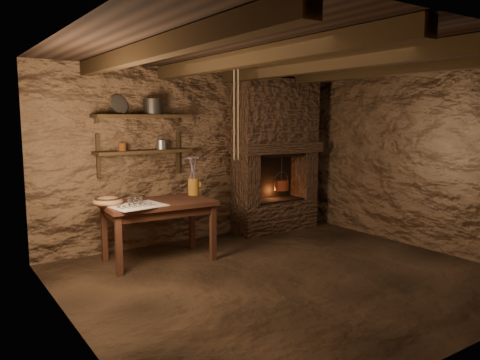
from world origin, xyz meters
TOP-DOWN VIEW (x-y plane):
  - floor at (0.00, 0.00)m, footprint 4.50×4.50m
  - back_wall at (0.00, 2.00)m, footprint 4.50×0.04m
  - front_wall at (0.00, -2.00)m, footprint 4.50×0.04m
  - left_wall at (-2.25, 0.00)m, footprint 0.04×4.00m
  - right_wall at (2.25, 0.00)m, footprint 0.04×4.00m
  - ceiling at (0.00, 0.00)m, footprint 4.50×4.00m
  - beam_far_left at (-1.50, 0.00)m, footprint 0.14×3.95m
  - beam_mid_left at (-0.50, 0.00)m, footprint 0.14×3.95m
  - beam_mid_right at (0.50, 0.00)m, footprint 0.14×3.95m
  - beam_far_right at (1.50, 0.00)m, footprint 0.14×3.95m
  - shelf_lower at (-0.85, 1.84)m, footprint 1.25×0.30m
  - shelf_upper at (-0.85, 1.84)m, footprint 1.25×0.30m
  - hearth at (1.25, 1.77)m, footprint 1.43×0.51m
  - work_table at (-0.90, 1.32)m, footprint 1.33×0.81m
  - linen_cloth at (-1.22, 1.17)m, footprint 0.63×0.54m
  - pewter_cutlery_row at (-1.22, 1.15)m, footprint 0.50×0.25m
  - drinking_glasses at (-1.20, 1.28)m, footprint 0.19×0.06m
  - stoneware_jug at (-0.32, 1.49)m, footprint 0.16×0.16m
  - wooden_bowl at (-1.48, 1.42)m, footprint 0.46×0.46m
  - iron_stockpot at (-0.71, 1.84)m, footprint 0.32×0.32m
  - tin_pan at (-1.12, 1.94)m, footprint 0.27×0.18m
  - small_kettle at (-0.60, 1.84)m, footprint 0.20×0.17m
  - rusty_tin at (-1.13, 1.84)m, footprint 0.13×0.13m
  - red_pot at (1.33, 1.72)m, footprint 0.26×0.26m
  - hanging_ropes at (0.05, 1.05)m, footprint 0.08×0.08m

SIDE VIEW (x-z plane):
  - floor at x=0.00m, z-range 0.00..0.00m
  - work_table at x=-0.90m, z-range 0.03..0.76m
  - red_pot at x=1.33m, z-range 0.44..0.98m
  - linen_cloth at x=-1.22m, z-range 0.74..0.74m
  - pewter_cutlery_row at x=-1.22m, z-range 0.74..0.76m
  - wooden_bowl at x=-1.48m, z-range 0.72..0.84m
  - drinking_glasses at x=-1.20m, z-range 0.74..0.82m
  - stoneware_jug at x=-0.32m, z-range 0.70..1.20m
  - back_wall at x=0.00m, z-range 0.00..2.40m
  - front_wall at x=0.00m, z-range 0.00..2.40m
  - left_wall at x=-2.25m, z-range 0.00..2.40m
  - right_wall at x=2.25m, z-range 0.00..2.40m
  - hearth at x=1.25m, z-range 0.08..2.38m
  - shelf_lower at x=-0.85m, z-range 1.28..1.32m
  - rusty_tin at x=-1.13m, z-range 1.32..1.42m
  - small_kettle at x=-0.60m, z-range 1.29..1.47m
  - shelf_upper at x=-0.85m, z-range 1.73..1.77m
  - hanging_ropes at x=0.05m, z-range 1.20..2.40m
  - iron_stockpot at x=-0.71m, z-range 1.77..1.95m
  - tin_pan at x=-1.12m, z-range 1.77..2.02m
  - beam_far_left at x=-1.50m, z-range 2.23..2.39m
  - beam_mid_left at x=-0.50m, z-range 2.23..2.39m
  - beam_mid_right at x=0.50m, z-range 2.23..2.39m
  - beam_far_right at x=1.50m, z-range 2.23..2.39m
  - ceiling at x=0.00m, z-range 2.38..2.42m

